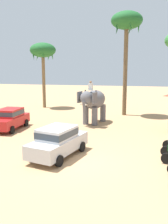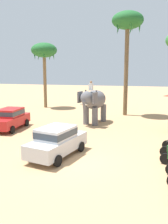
{
  "view_description": "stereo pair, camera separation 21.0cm",
  "coord_description": "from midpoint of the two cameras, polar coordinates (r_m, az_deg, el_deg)",
  "views": [
    {
      "loc": [
        3.9,
        -11.9,
        4.87
      ],
      "look_at": [
        -0.52,
        5.99,
        1.6
      ],
      "focal_mm": 38.76,
      "sensor_mm": 36.0,
      "label": 1
    },
    {
      "loc": [
        4.11,
        -11.85,
        4.87
      ],
      "look_at": [
        -0.52,
        5.99,
        1.6
      ],
      "focal_mm": 38.76,
      "sensor_mm": 36.0,
      "label": 2
    }
  ],
  "objects": [
    {
      "name": "elephant_with_mahout",
      "position": [
        21.8,
        1.97,
        2.46
      ],
      "size": [
        2.36,
        4.01,
        3.88
      ],
      "color": "slate",
      "rests_on": "ground"
    },
    {
      "name": "palm_tree_near_hut",
      "position": [
        26.4,
        9.78,
        19.59
      ],
      "size": [
        3.2,
        3.2,
        10.65
      ],
      "color": "brown",
      "rests_on": "ground"
    },
    {
      "name": "palm_tree_behind_elephant",
      "position": [
        31.38,
        -9.86,
        13.78
      ],
      "size": [
        3.2,
        3.2,
        8.12
      ],
      "color": "brown",
      "rests_on": "ground"
    },
    {
      "name": "car_sedan_foreground",
      "position": [
        13.74,
        -6.61,
        -6.67
      ],
      "size": [
        2.56,
        4.37,
        1.7
      ],
      "color": "#B7BABF",
      "rests_on": "ground"
    },
    {
      "name": "ground_plane",
      "position": [
        13.45,
        -4.51,
        -11.21
      ],
      "size": [
        120.0,
        120.0,
        0.0
      ],
      "primitive_type": "plane",
      "color": "tan"
    },
    {
      "name": "car_parked_far_side",
      "position": [
        20.71,
        -17.38,
        -1.38
      ],
      "size": [
        2.02,
        4.17,
        1.7
      ],
      "color": "red",
      "rests_on": "ground"
    }
  ]
}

